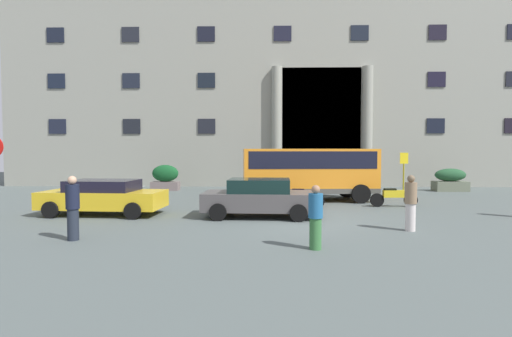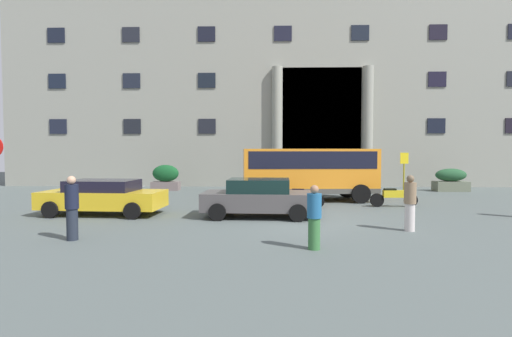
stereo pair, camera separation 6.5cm
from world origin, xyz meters
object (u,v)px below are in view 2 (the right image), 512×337
Objects in this scene: hedge_planter_west at (166,178)px; hedge_planter_far_west at (451,180)px; parked_sedan_far at (103,196)px; pedestrian_man_crossing at (72,208)px; pedestrian_woman_with_bag at (410,203)px; orange_minibus at (309,170)px; pedestrian_child_trailing at (314,217)px; parked_coupe_end at (259,197)px; bus_stop_sign at (404,169)px; motorcycle_near_kerb at (393,197)px; motorcycle_far_end at (128,196)px; scooter_by_planter at (301,197)px; hedge_planter_east at (351,179)px.

hedge_planter_west is 0.88× the size of hedge_planter_far_west.
parked_sedan_far is 4.39m from pedestrian_man_crossing.
pedestrian_woman_with_bag reaches higher than hedge_planter_west.
orange_minibus is 3.74× the size of pedestrian_man_crossing.
pedestrian_woman_with_bag is at bearing -109.90° from pedestrian_child_trailing.
pedestrian_woman_with_bag is (10.74, -2.81, 0.16)m from parked_sedan_far.
orange_minibus is at bearing -152.89° from hedge_planter_far_west.
parked_coupe_end reaches higher than hedge_planter_far_west.
bus_stop_sign reaches higher than pedestrian_child_trailing.
hedge_planter_west is at bearing 167.15° from bus_stop_sign.
hedge_planter_west reaches higher than motorcycle_near_kerb.
parked_coupe_end is at bearing -140.50° from hedge_planter_far_west.
parked_sedan_far reaches higher than motorcycle_far_end.
pedestrian_man_crossing reaches higher than scooter_by_planter.
pedestrian_man_crossing reaches higher than hedge_planter_far_west.
scooter_by_planter is 5.68m from pedestrian_woman_with_bag.
parked_sedan_far is at bearing 0.43° from pedestrian_child_trailing.
pedestrian_child_trailing is at bearing -27.63° from pedestrian_woman_with_bag.
pedestrian_child_trailing is at bearing -125.44° from hedge_planter_far_west.
pedestrian_child_trailing is at bearing -10.39° from pedestrian_man_crossing.
pedestrian_child_trailing is at bearing -87.17° from scooter_by_planter.
hedge_planter_far_west is at bearing 176.73° from pedestrian_woman_with_bag.
hedge_planter_far_west reaches higher than motorcycle_far_end.
hedge_planter_east is 0.97× the size of pedestrian_woman_with_bag.
hedge_planter_west reaches higher than scooter_by_planter.
hedge_planter_far_west is 1.11× the size of pedestrian_man_crossing.
parked_coupe_end is at bearing -58.02° from hedge_planter_west.
scooter_by_planter is 7.76m from motorcycle_far_end.
pedestrian_child_trailing reaches higher than hedge_planter_east.
pedestrian_man_crossing is (0.87, -6.61, 0.44)m from motorcycle_far_end.
parked_coupe_end is (-2.40, -4.89, -0.82)m from orange_minibus.
motorcycle_far_end is at bearing -163.96° from bus_stop_sign.
motorcycle_far_end is (-11.83, -0.04, -0.00)m from motorcycle_near_kerb.
pedestrian_man_crossing is 1.10× the size of pedestrian_child_trailing.
parked_sedan_far is at bearing -140.73° from hedge_planter_east.
bus_stop_sign is at bearing 63.04° from motorcycle_near_kerb.
parked_coupe_end is at bearing -139.43° from bus_stop_sign.
bus_stop_sign reaches higher than hedge_planter_west.
hedge_planter_east reaches higher than scooter_by_planter.
orange_minibus reaches higher than scooter_by_planter.
pedestrian_child_trailing reaches higher than motorcycle_far_end.
motorcycle_near_kerb is 8.69m from pedestrian_child_trailing.
pedestrian_woman_with_bag is 0.97× the size of pedestrian_man_crossing.
parked_sedan_far reaches higher than scooter_by_planter.
parked_sedan_far is at bearing -89.63° from hedge_planter_west.
hedge_planter_west is 16.33m from pedestrian_woman_with_bag.
bus_stop_sign is (5.34, 1.75, -0.06)m from orange_minibus.
motorcycle_far_end is at bearing -88.92° from pedestrian_woman_with_bag.
pedestrian_woman_with_bag reaches higher than scooter_by_planter.
scooter_by_planter is 1.13× the size of pedestrian_woman_with_bag.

